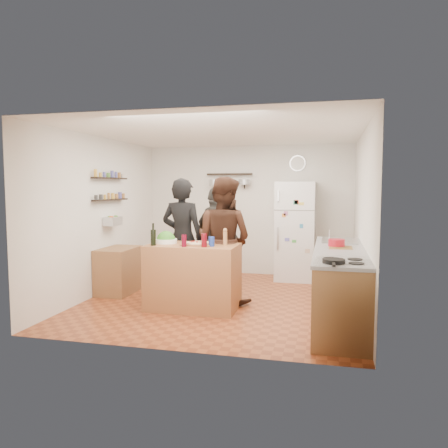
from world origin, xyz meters
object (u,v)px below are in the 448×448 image
(wine_bottle, at_px, (153,238))
(counter_run, at_px, (340,285))
(person_center, at_px, (223,240))
(wall_clock, at_px, (298,163))
(prep_island, at_px, (193,277))
(skillet, at_px, (334,261))
(salt_canister, at_px, (211,242))
(pepper_mill, at_px, (225,238))
(side_table, at_px, (119,270))
(fridge, at_px, (295,231))
(person_left, at_px, (183,238))
(salad_bowl, at_px, (166,241))
(red_bowl, at_px, (337,243))
(person_back, at_px, (217,239))

(wine_bottle, height_order, counter_run, wine_bottle)
(person_center, distance_m, wall_clock, 2.65)
(prep_island, height_order, counter_run, prep_island)
(skillet, bearing_deg, prep_island, 149.33)
(salt_canister, relative_size, skillet, 0.55)
(pepper_mill, relative_size, skillet, 0.79)
(salt_canister, distance_m, side_table, 1.98)
(fridge, bearing_deg, wall_clock, 90.00)
(person_left, relative_size, counter_run, 0.70)
(salad_bowl, height_order, person_left, person_left)
(salt_canister, distance_m, person_left, 0.92)
(salad_bowl, distance_m, side_table, 1.30)
(pepper_mill, bearing_deg, person_center, 106.86)
(red_bowl, bearing_deg, salad_bowl, -175.47)
(skillet, bearing_deg, person_center, 134.93)
(salad_bowl, xyz_separation_m, wine_bottle, (-0.08, -0.27, 0.08))
(wine_bottle, bearing_deg, wall_clock, 58.35)
(salad_bowl, relative_size, skillet, 1.34)
(red_bowl, xyz_separation_m, wall_clock, (-0.70, 2.37, 1.18))
(wine_bottle, height_order, person_back, person_back)
(skillet, xyz_separation_m, wall_clock, (-0.65, 3.73, 1.21))
(wine_bottle, relative_size, pepper_mill, 1.17)
(person_center, xyz_separation_m, red_bowl, (1.61, -0.21, 0.04))
(fridge, bearing_deg, person_left, -132.30)
(wine_bottle, relative_size, counter_run, 0.08)
(prep_island, relative_size, red_bowl, 5.73)
(wine_bottle, bearing_deg, fridge, 55.09)
(salt_canister, xyz_separation_m, skillet, (1.59, -1.00, -0.03))
(person_back, distance_m, skillet, 2.88)
(pepper_mill, distance_m, fridge, 2.37)
(person_left, height_order, person_center, person_center)
(salad_bowl, height_order, wall_clock, wall_clock)
(person_left, distance_m, wall_clock, 2.88)
(red_bowl, bearing_deg, wall_clock, 106.44)
(salad_bowl, height_order, pepper_mill, pepper_mill)
(prep_island, distance_m, wall_clock, 3.35)
(side_table, bearing_deg, person_center, -4.81)
(skillet, distance_m, side_table, 3.80)
(prep_island, relative_size, wine_bottle, 5.74)
(person_back, bearing_deg, prep_island, 121.81)
(prep_island, bearing_deg, skillet, -30.67)
(prep_island, distance_m, person_back, 1.17)
(counter_run, bearing_deg, wall_clock, 105.92)
(person_back, bearing_deg, side_table, 53.29)
(salad_bowl, bearing_deg, red_bowl, 4.53)
(prep_island, xyz_separation_m, pepper_mill, (0.45, 0.05, 0.55))
(salad_bowl, xyz_separation_m, person_back, (0.48, 1.05, -0.08))
(pepper_mill, distance_m, wall_clock, 2.91)
(person_center, bearing_deg, skillet, 153.72)
(counter_run, relative_size, red_bowl, 12.05)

